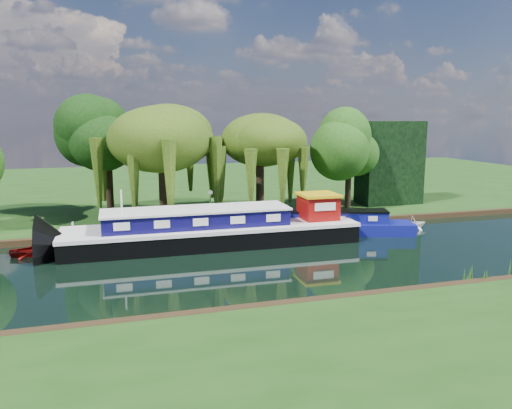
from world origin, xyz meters
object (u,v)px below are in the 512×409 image
object	(u,v)px
white_cruiser	(413,228)
dutch_barge	(215,230)
red_dinghy	(39,254)
narrowboat	(323,225)

from	to	relation	value
white_cruiser	dutch_barge	bearing A→B (deg)	92.43
red_dinghy	narrowboat	bearing A→B (deg)	-96.77
narrowboat	white_cruiser	size ratio (longest dim) A/B	6.34
dutch_barge	narrowboat	world-z (taller)	dutch_barge
red_dinghy	white_cruiser	xyz separation A→B (m)	(27.95, -0.45, 0.00)
dutch_barge	red_dinghy	distance (m)	11.71
dutch_barge	red_dinghy	size ratio (longest dim) A/B	5.86
dutch_barge	narrowboat	distance (m)	8.63
narrowboat	red_dinghy	bearing A→B (deg)	-162.93
dutch_barge	narrowboat	xyz separation A→B (m)	(8.59, 0.84, -0.35)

